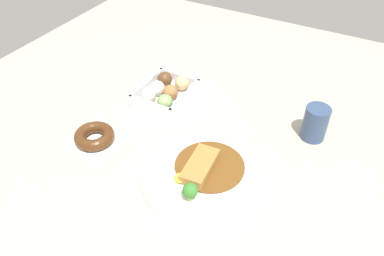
# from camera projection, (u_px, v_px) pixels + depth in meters

# --- Properties ---
(ground_plane) EXTENTS (1.60, 1.60, 0.00)m
(ground_plane) POSITION_uv_depth(u_px,v_px,m) (197.00, 138.00, 1.02)
(ground_plane) COLOR #B2A893
(curry_plate) EXTENTS (0.27, 0.27, 0.07)m
(curry_plate) POSITION_uv_depth(u_px,v_px,m) (199.00, 175.00, 0.90)
(curry_plate) COLOR white
(curry_plate) RESTS_ON ground_plane
(donut_box) EXTENTS (0.17, 0.14, 0.06)m
(donut_box) POSITION_uv_depth(u_px,v_px,m) (165.00, 92.00, 1.14)
(donut_box) COLOR white
(donut_box) RESTS_ON ground_plane
(chocolate_ring_donut) EXTENTS (0.16, 0.16, 0.03)m
(chocolate_ring_donut) POSITION_uv_depth(u_px,v_px,m) (94.00, 136.00, 1.00)
(chocolate_ring_donut) COLOR white
(chocolate_ring_donut) RESTS_ON ground_plane
(coffee_mug) EXTENTS (0.06, 0.06, 0.10)m
(coffee_mug) POSITION_uv_depth(u_px,v_px,m) (315.00, 123.00, 0.99)
(coffee_mug) COLOR #33476B
(coffee_mug) RESTS_ON ground_plane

